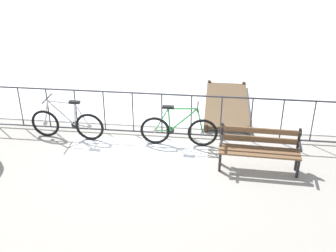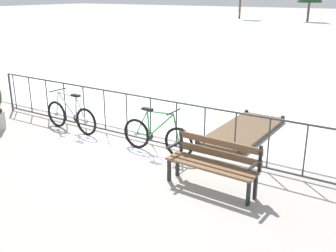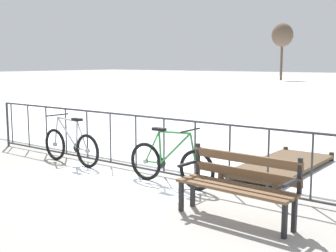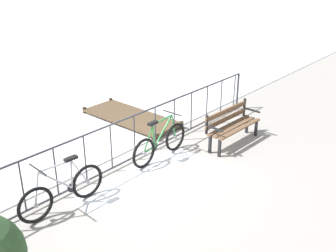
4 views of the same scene
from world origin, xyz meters
name	(u,v)px [view 2 (image 2 of 4)]	position (x,y,z in m)	size (l,w,h in m)	color
ground_plane	(139,141)	(0.00, 0.00, 0.00)	(160.00, 160.00, 0.00)	#9E9991
snow_patch	(99,157)	(-0.11, -1.20, 0.00)	(3.05, 2.01, 0.01)	white
railing_fence	(138,117)	(0.00, 0.00, 0.56)	(9.06, 0.06, 1.07)	#38383D
bicycle_near_railing	(71,116)	(-1.78, -0.34, 0.37)	(1.71, 0.52, 0.97)	black
bicycle_second	(157,136)	(0.75, -0.37, 0.37)	(1.71, 0.52, 0.97)	black
park_bench	(214,160)	(2.43, -1.11, 0.51)	(1.62, 0.54, 0.89)	brown
wooden_dock	(244,130)	(1.83, 1.66, 0.12)	(1.10, 2.83, 0.20)	brown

